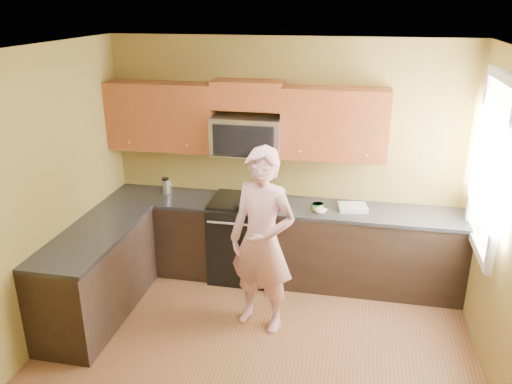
% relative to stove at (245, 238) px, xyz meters
% --- Properties ---
extents(floor, '(4.00, 4.00, 0.00)m').
position_rel_stove_xyz_m(floor, '(0.40, -1.68, -0.47)').
color(floor, brown).
rests_on(floor, ground).
extents(ceiling, '(4.00, 4.00, 0.00)m').
position_rel_stove_xyz_m(ceiling, '(0.40, -1.68, 2.23)').
color(ceiling, white).
rests_on(ceiling, ground).
extents(wall_back, '(4.00, 0.00, 4.00)m').
position_rel_stove_xyz_m(wall_back, '(0.40, 0.32, 0.88)').
color(wall_back, olive).
rests_on(wall_back, ground).
extents(wall_left, '(0.00, 4.00, 4.00)m').
position_rel_stove_xyz_m(wall_left, '(-1.60, -1.68, 0.88)').
color(wall_left, olive).
rests_on(wall_left, ground).
extents(cabinet_back_run, '(4.00, 0.60, 0.88)m').
position_rel_stove_xyz_m(cabinet_back_run, '(0.40, 0.02, -0.03)').
color(cabinet_back_run, black).
rests_on(cabinet_back_run, floor).
extents(cabinet_left_run, '(0.60, 1.60, 0.88)m').
position_rel_stove_xyz_m(cabinet_left_run, '(-1.30, -1.08, -0.03)').
color(cabinet_left_run, black).
rests_on(cabinet_left_run, floor).
extents(countertop_back, '(4.00, 0.62, 0.04)m').
position_rel_stove_xyz_m(countertop_back, '(0.40, 0.01, 0.43)').
color(countertop_back, black).
rests_on(countertop_back, cabinet_back_run).
extents(countertop_left, '(0.62, 1.60, 0.04)m').
position_rel_stove_xyz_m(countertop_left, '(-1.29, -1.08, 0.43)').
color(countertop_left, black).
rests_on(countertop_left, cabinet_left_run).
extents(stove, '(0.76, 0.65, 0.95)m').
position_rel_stove_xyz_m(stove, '(0.00, 0.00, 0.00)').
color(stove, black).
rests_on(stove, floor).
extents(microwave, '(0.76, 0.40, 0.42)m').
position_rel_stove_xyz_m(microwave, '(0.00, 0.12, 0.97)').
color(microwave, silver).
rests_on(microwave, wall_back).
extents(upper_cab_left, '(1.22, 0.33, 0.75)m').
position_rel_stove_xyz_m(upper_cab_left, '(-0.99, 0.16, 0.97)').
color(upper_cab_left, brown).
rests_on(upper_cab_left, wall_back).
extents(upper_cab_right, '(1.12, 0.33, 0.75)m').
position_rel_stove_xyz_m(upper_cab_right, '(0.94, 0.16, 0.97)').
color(upper_cab_right, brown).
rests_on(upper_cab_right, wall_back).
extents(upper_cab_over_mw, '(0.76, 0.33, 0.30)m').
position_rel_stove_xyz_m(upper_cab_over_mw, '(0.00, 0.16, 1.62)').
color(upper_cab_over_mw, brown).
rests_on(upper_cab_over_mw, wall_back).
extents(window, '(0.06, 1.06, 1.66)m').
position_rel_stove_xyz_m(window, '(2.38, -0.48, 1.17)').
color(window, white).
rests_on(window, wall_right).
extents(woman, '(0.77, 0.61, 1.83)m').
position_rel_stove_xyz_m(woman, '(0.37, -0.91, 0.44)').
color(woman, pink).
rests_on(woman, floor).
extents(frying_pan, '(0.32, 0.51, 0.06)m').
position_rel_stove_xyz_m(frying_pan, '(0.09, -0.26, 0.47)').
color(frying_pan, black).
rests_on(frying_pan, stove).
extents(butter_tub, '(0.16, 0.16, 0.09)m').
position_rel_stove_xyz_m(butter_tub, '(0.81, -0.05, 0.45)').
color(butter_tub, yellow).
rests_on(butter_tub, countertop_back).
extents(toast_slice, '(0.13, 0.13, 0.01)m').
position_rel_stove_xyz_m(toast_slice, '(0.86, -0.07, 0.45)').
color(toast_slice, '#B27F47').
rests_on(toast_slice, countertop_back).
extents(napkin_a, '(0.13, 0.14, 0.06)m').
position_rel_stove_xyz_m(napkin_a, '(0.09, -0.19, 0.48)').
color(napkin_a, silver).
rests_on(napkin_a, countertop_back).
extents(napkin_b, '(0.14, 0.15, 0.07)m').
position_rel_stove_xyz_m(napkin_b, '(0.85, -0.14, 0.48)').
color(napkin_b, silver).
rests_on(napkin_b, countertop_back).
extents(dish_towel, '(0.34, 0.29, 0.05)m').
position_rel_stove_xyz_m(dish_towel, '(1.19, 0.03, 0.47)').
color(dish_towel, white).
rests_on(dish_towel, countertop_back).
extents(travel_mug, '(0.09, 0.09, 0.18)m').
position_rel_stove_xyz_m(travel_mug, '(-0.98, 0.11, 0.45)').
color(travel_mug, silver).
rests_on(travel_mug, countertop_back).
extents(glass_c, '(0.09, 0.09, 0.12)m').
position_rel_stove_xyz_m(glass_c, '(-0.95, 0.15, 0.51)').
color(glass_c, silver).
rests_on(glass_c, countertop_back).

